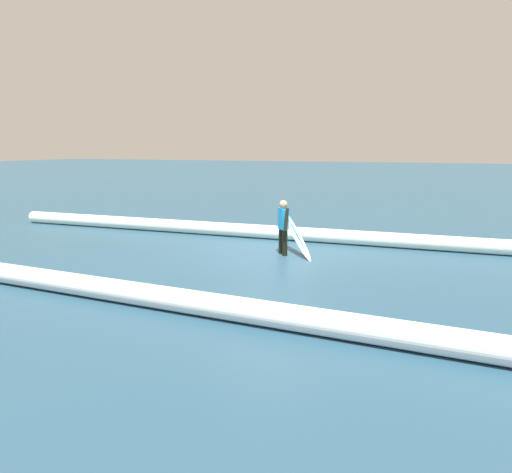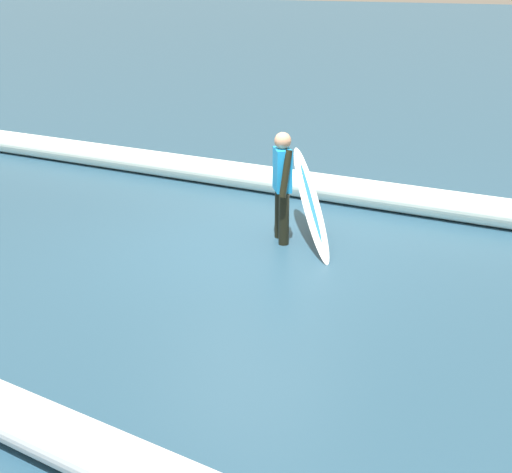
{
  "view_description": "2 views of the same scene",
  "coord_description": "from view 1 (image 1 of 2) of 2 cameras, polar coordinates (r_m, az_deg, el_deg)",
  "views": [
    {
      "loc": [
        -4.26,
        11.35,
        2.88
      ],
      "look_at": [
        -0.01,
        0.8,
        0.7
      ],
      "focal_mm": 32.72,
      "sensor_mm": 36.0,
      "label": 1
    },
    {
      "loc": [
        -4.71,
        7.74,
        3.42
      ],
      "look_at": [
        -0.69,
        0.89,
        0.55
      ],
      "focal_mm": 51.22,
      "sensor_mm": 36.0,
      "label": 2
    }
  ],
  "objects": [
    {
      "name": "surfer",
      "position": [
        12.61,
        3.35,
        1.49
      ],
      "size": [
        0.37,
        0.59,
        1.49
      ],
      "rotation": [
        0.0,
        0.0,
        2.26
      ],
      "color": "black",
      "rests_on": "ground_plane"
    },
    {
      "name": "ground_plane",
      "position": [
        12.46,
        1.32,
        -2.52
      ],
      "size": [
        166.72,
        166.72,
        0.0
      ],
      "primitive_type": "plane",
      "color": "navy"
    },
    {
      "name": "wave_crest_foreground",
      "position": [
        14.25,
        13.44,
        -0.23
      ],
      "size": [
        25.57,
        1.27,
        0.43
      ],
      "primitive_type": "cylinder",
      "rotation": [
        0.0,
        1.57,
        0.03
      ],
      "color": "white",
      "rests_on": "ground_plane"
    },
    {
      "name": "wave_crest_midground",
      "position": [
        8.33,
        -7.92,
        -7.94
      ],
      "size": [
        20.35,
        1.15,
        0.42
      ],
      "primitive_type": "cylinder",
      "rotation": [
        0.0,
        1.57,
        -0.04
      ],
      "color": "white",
      "rests_on": "ground_plane"
    },
    {
      "name": "surfboard",
      "position": [
        12.81,
        4.96,
        0.22
      ],
      "size": [
        1.42,
        1.65,
        1.09
      ],
      "color": "white",
      "rests_on": "ground_plane"
    }
  ]
}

